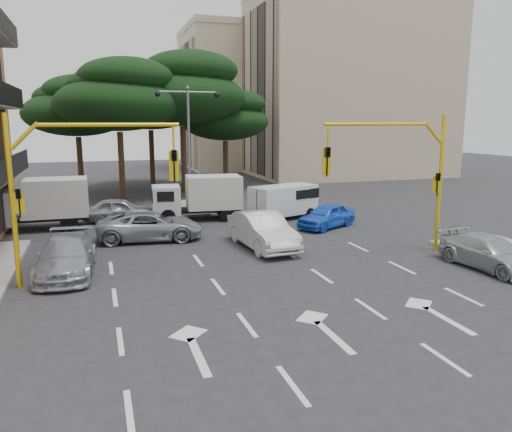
{
  "coord_description": "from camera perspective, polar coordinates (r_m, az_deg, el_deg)",
  "views": [
    {
      "loc": [
        -5.86,
        -16.35,
        5.72
      ],
      "look_at": [
        0.78,
        4.25,
        1.6
      ],
      "focal_mm": 35.0,
      "sensor_mm": 36.0,
      "label": 1
    }
  ],
  "objects": [
    {
      "name": "van_white",
      "position": [
        29.69,
        3.17,
        1.63
      ],
      "size": [
        4.41,
        3.09,
        2.02
      ],
      "primitive_type": null,
      "rotation": [
        0.0,
        0.0,
        -1.22
      ],
      "color": "silver",
      "rests_on": "ground"
    },
    {
      "name": "street_lamp_center",
      "position": [
        32.88,
        -7.72,
        10.18
      ],
      "size": [
        4.16,
        0.36,
        7.77
      ],
      "color": "slate",
      "rests_on": "median_strip"
    },
    {
      "name": "pine_left_far",
      "position": [
        42.33,
        -19.76,
        11.78
      ],
      "size": [
        8.32,
        8.32,
        9.3
      ],
      "color": "#382616",
      "rests_on": "ground"
    },
    {
      "name": "signal_mast_right",
      "position": [
        22.36,
        16.79,
        5.61
      ],
      "size": [
        5.79,
        0.37,
        6.0
      ],
      "color": "yellow",
      "rests_on": "ground"
    },
    {
      "name": "apartment_beige_far",
      "position": [
        63.27,
        -0.57,
        13.17
      ],
      "size": [
        16.2,
        12.15,
        16.7
      ],
      "color": "#C6B594",
      "rests_on": "ground"
    },
    {
      "name": "pine_right",
      "position": [
        43.69,
        -3.46,
        11.42
      ],
      "size": [
        7.49,
        7.49,
        8.37
      ],
      "color": "#382616",
      "rests_on": "ground"
    },
    {
      "name": "car_silver_cross_a",
      "position": [
        24.82,
        -11.97,
        -1.12
      ],
      "size": [
        5.29,
        2.89,
        1.41
      ],
      "primitive_type": "imported",
      "rotation": [
        0.0,
        0.0,
        1.46
      ],
      "color": "#9EA1A6",
      "rests_on": "ground"
    },
    {
      "name": "signal_mast_left",
      "position": [
        18.46,
        -20.77,
        4.37
      ],
      "size": [
        5.79,
        0.37,
        6.0
      ],
      "color": "yellow",
      "rests_on": "ground"
    },
    {
      "name": "median_strip",
      "position": [
        33.36,
        -7.49,
        0.95
      ],
      "size": [
        1.4,
        6.0,
        0.15
      ],
      "primitive_type": "cube",
      "color": "gray",
      "rests_on": "ground"
    },
    {
      "name": "pine_center",
      "position": [
        40.97,
        -8.37,
        14.28
      ],
      "size": [
        9.98,
        9.98,
        11.16
      ],
      "color": "#382616",
      "rests_on": "ground"
    },
    {
      "name": "car_white_hatch",
      "position": [
        22.77,
        0.73,
        -1.67
      ],
      "size": [
        2.14,
        5.07,
        1.63
      ],
      "primitive_type": "imported",
      "rotation": [
        0.0,
        0.0,
        0.09
      ],
      "color": "silver",
      "rests_on": "ground"
    },
    {
      "name": "car_blue_compact",
      "position": [
        27.44,
        8.09,
        0.03
      ],
      "size": [
        4.11,
        3.19,
        1.31
      ],
      "primitive_type": "imported",
      "rotation": [
        0.0,
        0.0,
        -1.07
      ],
      "color": "blue",
      "rests_on": "ground"
    },
    {
      "name": "apartment_beige_near",
      "position": [
        54.93,
        10.54,
        14.4
      ],
      "size": [
        20.2,
        12.15,
        18.7
      ],
      "color": "#C6B594",
      "rests_on": "ground"
    },
    {
      "name": "car_silver_parked",
      "position": [
        21.66,
        25.18,
        -3.83
      ],
      "size": [
        2.14,
        4.56,
        1.29
      ],
      "primitive_type": "imported",
      "rotation": [
        0.0,
        0.0,
        0.08
      ],
      "color": "#A8ACB0",
      "rests_on": "ground"
    },
    {
      "name": "box_truck_b",
      "position": [
        29.48,
        -6.67,
        2.06
      ],
      "size": [
        5.44,
        2.73,
        2.58
      ],
      "primitive_type": null,
      "rotation": [
        0.0,
        0.0,
        1.47
      ],
      "color": "silver",
      "rests_on": "ground"
    },
    {
      "name": "pine_back",
      "position": [
        45.61,
        -11.97,
        12.92
      ],
      "size": [
        9.15,
        9.15,
        10.23
      ],
      "color": "#382616",
      "rests_on": "ground"
    },
    {
      "name": "car_silver_wagon",
      "position": [
        20.23,
        -20.85,
        -4.28
      ],
      "size": [
        2.3,
        5.01,
        1.42
      ],
      "primitive_type": "imported",
      "rotation": [
        0.0,
        0.0,
        -0.06
      ],
      "color": "#A5A7AD",
      "rests_on": "ground"
    },
    {
      "name": "pine_left_near",
      "position": [
        38.4,
        -15.4,
        13.22
      ],
      "size": [
        9.15,
        9.15,
        10.23
      ],
      "color": "#382616",
      "rests_on": "ground"
    },
    {
      "name": "car_silver_cross_b",
      "position": [
        29.8,
        -15.29,
        0.67
      ],
      "size": [
        4.19,
        2.1,
        1.37
      ],
      "primitive_type": "imported",
      "rotation": [
        0.0,
        0.0,
        1.45
      ],
      "color": "#9FA1A7",
      "rests_on": "ground"
    },
    {
      "name": "box_truck_a",
      "position": [
        29.01,
        -23.86,
        1.21
      ],
      "size": [
        5.54,
        2.35,
        2.72
      ],
      "primitive_type": null,
      "rotation": [
        0.0,
        0.0,
        1.57
      ],
      "color": "silver",
      "rests_on": "ground"
    },
    {
      "name": "ground",
      "position": [
        18.29,
        1.78,
        -7.46
      ],
      "size": [
        120.0,
        120.0,
        0.0
      ],
      "primitive_type": "plane",
      "color": "#28282B",
      "rests_on": "ground"
    }
  ]
}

